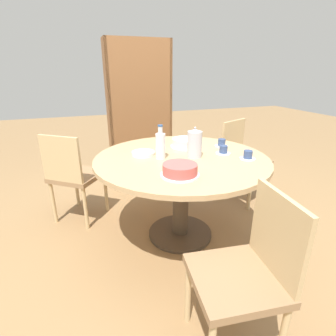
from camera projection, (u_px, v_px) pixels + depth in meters
ground_plane at (180, 234)px, 2.40m from camera, size 14.00×14.00×0.00m
dining_table at (181, 173)px, 2.18m from camera, size 1.41×1.41×0.74m
chair_a at (242, 158)px, 2.93m from camera, size 0.55×0.55×0.89m
chair_b at (73, 174)px, 2.47m from camera, size 0.59×0.59×0.89m
chair_c at (247, 271)px, 1.29m from camera, size 0.47×0.47×0.89m
bookshelf at (140, 113)px, 3.56m from camera, size 0.85×0.28×1.78m
coffee_pot at (195, 143)px, 2.09m from camera, size 0.12×0.12×0.25m
water_bottle at (160, 145)px, 2.06m from camera, size 0.08×0.08×0.27m
cake_main at (186, 143)px, 2.40m from camera, size 0.28×0.28×0.08m
cake_second at (180, 170)px, 1.74m from camera, size 0.26×0.26×0.08m
cup_a at (223, 150)px, 2.20m from camera, size 0.12×0.12×0.07m
cup_b at (222, 143)px, 2.41m from camera, size 0.12×0.12×0.07m
cup_c at (248, 156)px, 2.07m from camera, size 0.12×0.12×0.07m
plate_stack at (143, 153)px, 2.17m from camera, size 0.19×0.19×0.03m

